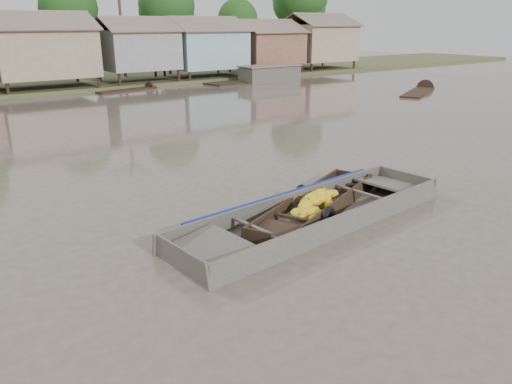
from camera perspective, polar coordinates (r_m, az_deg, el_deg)
ground at (r=11.50m, az=3.14°, el=-5.02°), size 120.00×120.00×0.00m
riverbank at (r=41.16m, az=-23.44°, el=15.20°), size 120.00×12.47×10.22m
banana_boat at (r=12.96m, az=6.78°, el=-1.61°), size 5.48×3.28×0.74m
viewer_boat at (r=12.36m, az=6.76°, el=-3.03°), size 8.09×2.77×0.64m
distant_boats at (r=37.72m, az=-6.76°, el=11.97°), size 45.74×16.17×1.38m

